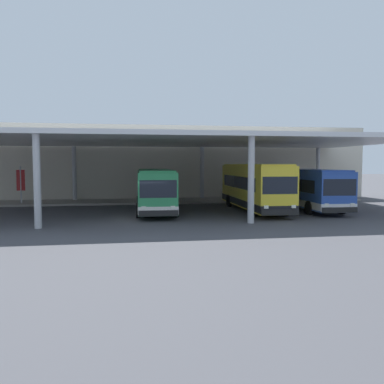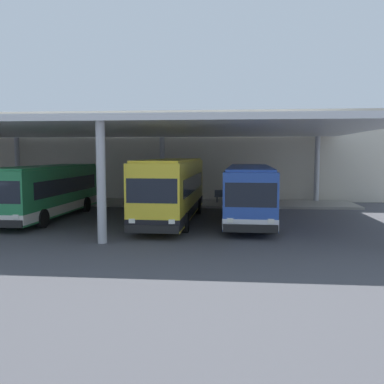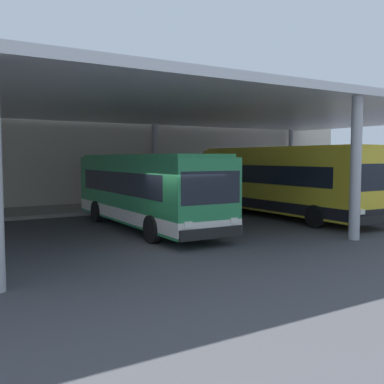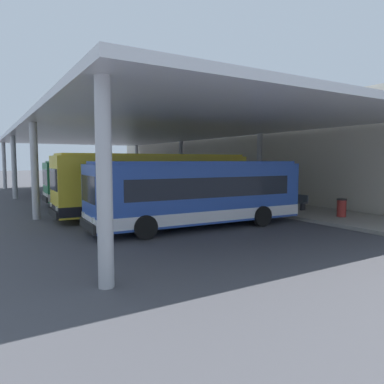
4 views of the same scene
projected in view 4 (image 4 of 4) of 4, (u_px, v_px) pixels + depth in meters
ground_plane at (61, 204)px, 26.16m from camera, size 200.00×200.00×0.00m
platform_kerb at (198, 195)px, 32.18m from camera, size 42.00×4.50×0.18m
station_building_facade at (227, 155)px, 33.53m from camera, size 48.00×1.60×7.45m
canopy_shelter at (131, 134)px, 28.52m from camera, size 40.00×17.00×5.55m
bus_nearest_bay at (118, 181)px, 27.40m from camera, size 2.92×10.59×3.17m
bus_second_bay at (156, 184)px, 20.74m from camera, size 2.89×11.38×3.57m
bus_middle_bay at (199, 193)px, 17.06m from camera, size 2.98×10.61×3.17m
bench_waiting at (295, 201)px, 22.42m from camera, size 1.80×0.45×0.92m
trash_bin at (342, 208)px, 19.29m from camera, size 0.52×0.52×0.98m
banner_sign at (143, 171)px, 40.46m from camera, size 0.70×0.12×3.20m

